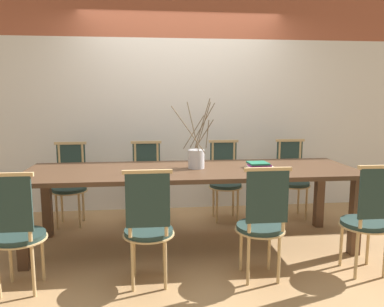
{
  "coord_description": "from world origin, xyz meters",
  "views": [
    {
      "loc": [
        -0.38,
        -3.53,
        1.46
      ],
      "look_at": [
        0.0,
        0.0,
        0.92
      ],
      "focal_mm": 35.0,
      "sensor_mm": 36.0,
      "label": 1
    }
  ],
  "objects": [
    {
      "name": "chair_near_right",
      "position": [
        1.36,
        -0.78,
        0.5
      ],
      "size": [
        0.4,
        0.4,
        0.94
      ],
      "color": "#233833",
      "rests_on": "ground_plane"
    },
    {
      "name": "dining_table",
      "position": [
        0.0,
        0.0,
        0.69
      ],
      "size": [
        3.17,
        0.97,
        0.77
      ],
      "color": "#4C3321",
      "rests_on": "ground_plane"
    },
    {
      "name": "chair_far_left",
      "position": [
        -0.45,
        0.78,
        0.5
      ],
      "size": [
        0.4,
        0.4,
        0.94
      ],
      "rotation": [
        0.0,
        0.0,
        3.14
      ],
      "color": "#233833",
      "rests_on": "ground_plane"
    },
    {
      "name": "chair_far_leftend",
      "position": [
        -1.32,
        0.78,
        0.5
      ],
      "size": [
        0.4,
        0.4,
        0.94
      ],
      "rotation": [
        0.0,
        0.0,
        3.14
      ],
      "color": "#233833",
      "rests_on": "ground_plane"
    },
    {
      "name": "chair_near_leftend",
      "position": [
        -1.38,
        -0.78,
        0.5
      ],
      "size": [
        0.4,
        0.4,
        0.94
      ],
      "color": "#233833",
      "rests_on": "ground_plane"
    },
    {
      "name": "chair_far_center",
      "position": [
        0.48,
        0.78,
        0.5
      ],
      "size": [
        0.4,
        0.4,
        0.94
      ],
      "rotation": [
        0.0,
        0.0,
        3.14
      ],
      "color": "#233833",
      "rests_on": "ground_plane"
    },
    {
      "name": "chair_far_right",
      "position": [
        1.31,
        0.78,
        0.5
      ],
      "size": [
        0.4,
        0.4,
        0.94
      ],
      "rotation": [
        0.0,
        0.0,
        3.14
      ],
      "color": "#233833",
      "rests_on": "ground_plane"
    },
    {
      "name": "vase_centerpiece",
      "position": [
        0.05,
        0.03,
        0.87
      ],
      "size": [
        0.43,
        0.43,
        0.67
      ],
      "color": "silver",
      "rests_on": "dining_table"
    },
    {
      "name": "chair_near_center",
      "position": [
        0.47,
        -0.78,
        0.5
      ],
      "size": [
        0.4,
        0.4,
        0.94
      ],
      "color": "#233833",
      "rests_on": "ground_plane"
    },
    {
      "name": "wall_rear",
      "position": [
        0.0,
        1.29,
        1.6
      ],
      "size": [
        12.0,
        0.06,
        3.2
      ],
      "color": "silver",
      "rests_on": "ground_plane"
    },
    {
      "name": "ground_plane",
      "position": [
        0.0,
        0.0,
        0.0
      ],
      "size": [
        16.0,
        16.0,
        0.0
      ],
      "primitive_type": "plane",
      "color": "#A87F51"
    },
    {
      "name": "book_stack",
      "position": [
        0.65,
        -0.04,
        0.8
      ],
      "size": [
        0.25,
        0.2,
        0.06
      ],
      "color": "beige",
      "rests_on": "dining_table"
    },
    {
      "name": "chair_near_left",
      "position": [
        -0.42,
        -0.78,
        0.5
      ],
      "size": [
        0.4,
        0.4,
        0.94
      ],
      "color": "#233833",
      "rests_on": "ground_plane"
    }
  ]
}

